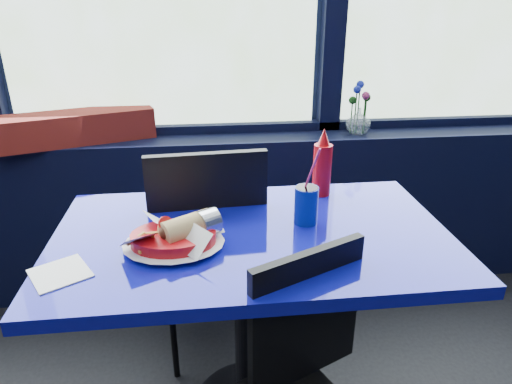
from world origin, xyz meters
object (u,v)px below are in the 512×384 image
near_table (252,282)px  planter_box (76,127)px  ketchup_bottle (322,166)px  soda_cup (306,204)px  food_basket (175,236)px  chair_near_back (212,242)px  flower_vase (359,118)px

near_table → planter_box: planter_box is taller
ketchup_bottle → soda_cup: size_ratio=0.97×
food_basket → ketchup_bottle: (0.50, 0.32, 0.07)m
ketchup_bottle → soda_cup: bearing=-115.7°
food_basket → soda_cup: 0.42m
planter_box → ketchup_bottle: (0.98, -0.59, -0.01)m
soda_cup → ketchup_bottle: bearing=64.3°
planter_box → food_basket: 1.04m
chair_near_back → food_basket: size_ratio=3.40×
near_table → food_basket: food_basket is taller
near_table → ketchup_bottle: size_ratio=4.88×
food_basket → ketchup_bottle: size_ratio=1.13×
near_table → ketchup_bottle: (0.28, 0.26, 0.29)m
planter_box → soda_cup: 1.19m
chair_near_back → soda_cup: 0.48m
near_table → food_basket: 0.32m
planter_box → food_basket: planter_box is taller
food_basket → ketchup_bottle: 0.60m
flower_vase → food_basket: (-0.83, -0.90, -0.09)m
chair_near_back → planter_box: 0.86m
ketchup_bottle → planter_box: bearing=149.1°
near_table → flower_vase: bearing=54.5°
food_basket → ketchup_bottle: ketchup_bottle is taller
flower_vase → food_basket: 1.23m
flower_vase → food_basket: bearing=-132.5°
chair_near_back → planter_box: (-0.58, 0.54, 0.33)m
planter_box → flower_vase: 1.31m
planter_box → food_basket: (0.48, -0.91, -0.08)m
chair_near_back → near_table: bearing=107.1°
flower_vase → ketchup_bottle: size_ratio=1.01×
soda_cup → near_table: bearing=-164.1°
soda_cup → flower_vase: bearing=61.8°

